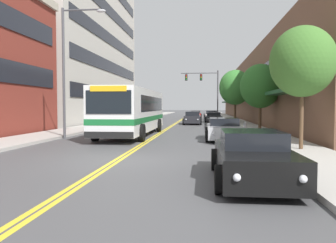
% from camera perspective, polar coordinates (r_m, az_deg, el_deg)
% --- Properties ---
extents(ground_plane, '(240.00, 240.00, 0.00)m').
position_cam_1_polar(ground_plane, '(48.85, 2.44, 0.36)').
color(ground_plane, '#4C4C4F').
extents(sidewalk_left, '(2.98, 106.00, 0.16)m').
position_cam_1_polar(sidewalk_left, '(49.78, -5.62, 0.49)').
color(sidewalk_left, '#B2ADA5').
rests_on(sidewalk_left, ground_plane).
extents(sidewalk_right, '(2.98, 106.00, 0.16)m').
position_cam_1_polar(sidewalk_right, '(48.91, 10.64, 0.41)').
color(sidewalk_right, '#B2ADA5').
rests_on(sidewalk_right, ground_plane).
extents(centre_line, '(0.34, 106.00, 0.01)m').
position_cam_1_polar(centre_line, '(48.85, 2.44, 0.37)').
color(centre_line, yellow).
rests_on(centre_line, ground_plane).
extents(office_tower_left, '(12.08, 29.11, 31.58)m').
position_cam_1_polar(office_tower_left, '(47.29, -17.38, 19.55)').
color(office_tower_left, '#BCB7AD').
rests_on(office_tower_left, ground_plane).
extents(storefront_row_right, '(9.10, 68.00, 8.30)m').
position_cam_1_polar(storefront_row_right, '(49.70, 17.29, 5.06)').
color(storefront_row_right, brown).
rests_on(storefront_row_right, ground_plane).
extents(city_bus, '(2.95, 11.68, 3.04)m').
position_cam_1_polar(city_bus, '(22.38, -6.04, 2.03)').
color(city_bus, silver).
rests_on(city_bus, ground_plane).
extents(car_slate_blue_parked_left_near, '(2.05, 4.70, 1.20)m').
position_cam_1_polar(car_slate_blue_parked_left_near, '(32.83, -7.00, 0.22)').
color(car_slate_blue_parked_left_near, '#475675').
rests_on(car_slate_blue_parked_left_near, ground_plane).
extents(car_navy_parked_left_mid, '(2.18, 4.85, 1.32)m').
position_cam_1_polar(car_navy_parked_left_mid, '(44.18, -3.62, 0.92)').
color(car_navy_parked_left_mid, '#19234C').
rests_on(car_navy_parked_left_mid, ground_plane).
extents(car_black_parked_right_foreground, '(2.06, 4.61, 1.32)m').
position_cam_1_polar(car_black_parked_right_foreground, '(8.96, 14.44, -6.05)').
color(car_black_parked_right_foreground, black).
rests_on(car_black_parked_right_foreground, ground_plane).
extents(car_silver_parked_right_mid, '(2.17, 4.47, 1.28)m').
position_cam_1_polar(car_silver_parked_right_mid, '(19.37, 9.72, -1.40)').
color(car_silver_parked_right_mid, '#B7B7BC').
rests_on(car_silver_parked_right_mid, ground_plane).
extents(car_white_parked_right_far, '(2.04, 4.51, 1.34)m').
position_cam_1_polar(car_white_parked_right_far, '(48.96, 7.57, 1.07)').
color(car_white_parked_right_far, white).
rests_on(car_white_parked_right_far, ground_plane).
extents(car_dark_grey_parked_right_end, '(2.21, 4.84, 1.22)m').
position_cam_1_polar(car_dark_grey_parked_right_end, '(41.31, 7.93, 0.72)').
color(car_dark_grey_parked_right_end, '#38383D').
rests_on(car_dark_grey_parked_right_end, ground_plane).
extents(car_red_moving_lead, '(2.13, 4.66, 1.18)m').
position_cam_1_polar(car_red_moving_lead, '(59.15, 4.86, 1.29)').
color(car_red_moving_lead, maroon).
rests_on(car_red_moving_lead, ground_plane).
extents(car_charcoal_moving_second, '(2.00, 4.75, 1.40)m').
position_cam_1_polar(car_charcoal_moving_second, '(36.09, 4.30, 0.59)').
color(car_charcoal_moving_second, '#232328').
rests_on(car_charcoal_moving_second, ground_plane).
extents(traffic_signal_mast, '(5.38, 0.38, 7.06)m').
position_cam_1_polar(traffic_signal_mast, '(47.33, 6.56, 6.31)').
color(traffic_signal_mast, '#47474C').
rests_on(traffic_signal_mast, ground_plane).
extents(street_lamp_left_near, '(2.73, 0.28, 7.86)m').
position_cam_1_polar(street_lamp_left_near, '(20.91, -16.73, 10.15)').
color(street_lamp_left_near, '#47474C').
rests_on(street_lamp_left_near, ground_plane).
extents(street_tree_right_near, '(2.71, 2.71, 5.18)m').
position_cam_1_polar(street_tree_right_near, '(15.07, 22.38, 9.59)').
color(street_tree_right_near, brown).
rests_on(street_tree_right_near, sidewalk_right).
extents(street_tree_right_mid, '(3.13, 3.13, 5.11)m').
position_cam_1_polar(street_tree_right_mid, '(26.66, 15.77, 5.95)').
color(street_tree_right_mid, brown).
rests_on(street_tree_right_mid, sidewalk_right).
extents(street_tree_right_far, '(3.55, 3.55, 5.88)m').
position_cam_1_polar(street_tree_right_far, '(37.56, 11.61, 5.83)').
color(street_tree_right_far, brown).
rests_on(street_tree_right_far, sidewalk_right).
extents(fire_hydrant, '(0.33, 0.25, 0.78)m').
position_cam_1_polar(fire_hydrant, '(22.71, 13.28, -1.00)').
color(fire_hydrant, '#B7B7BC').
rests_on(fire_hydrant, sidewalk_right).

